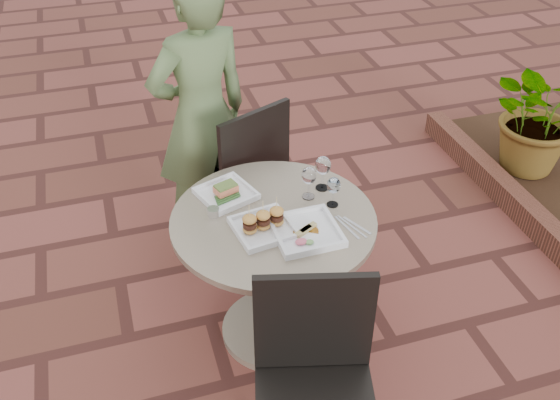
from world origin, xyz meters
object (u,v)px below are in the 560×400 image
object	(u,v)px
plate_salmon	(226,193)
plate_tuna	(306,231)
diner	(201,117)
plate_sliders	(263,224)
cafe_table	(274,260)
chair_far	(244,167)
chair_near	(315,372)

from	to	relation	value
plate_salmon	plate_tuna	world-z (taller)	plate_salmon
diner	plate_salmon	bearing A→B (deg)	71.66
plate_sliders	cafe_table	bearing A→B (deg)	46.74
cafe_table	plate_salmon	xyz separation A→B (m)	(-0.16, 0.22, 0.26)
cafe_table	plate_sliders	distance (m)	0.30
diner	plate_sliders	xyz separation A→B (m)	(0.07, -0.94, -0.02)
plate_salmon	plate_sliders	xyz separation A→B (m)	(0.09, -0.29, 0.02)
chair_far	plate_salmon	world-z (taller)	chair_far
plate_tuna	cafe_table	bearing A→B (deg)	123.75
chair_near	plate_sliders	distance (m)	0.66
plate_tuna	chair_far	bearing A→B (deg)	94.15
plate_salmon	plate_sliders	bearing A→B (deg)	-71.77
plate_tuna	plate_sliders	bearing A→B (deg)	154.47
chair_far	chair_near	bearing A→B (deg)	62.83
chair_far	plate_tuna	world-z (taller)	chair_far
diner	plate_sliders	world-z (taller)	diner
chair_near	plate_tuna	distance (m)	0.60
cafe_table	plate_tuna	world-z (taller)	plate_tuna
cafe_table	chair_near	world-z (taller)	chair_near
diner	plate_tuna	world-z (taller)	diner
diner	plate_salmon	distance (m)	0.65
plate_sliders	plate_tuna	distance (m)	0.18
chair_near	plate_sliders	size ratio (longest dim) A/B	3.44
cafe_table	plate_sliders	xyz separation A→B (m)	(-0.06, -0.07, 0.28)
cafe_table	diner	bearing A→B (deg)	99.03
chair_near	cafe_table	bearing A→B (deg)	100.73
diner	chair_near	bearing A→B (deg)	76.65
chair_near	plate_tuna	world-z (taller)	chair_near
plate_salmon	plate_tuna	bearing A→B (deg)	-54.75
chair_far	plate_salmon	size ratio (longest dim) A/B	3.20
chair_far	plate_salmon	distance (m)	0.54
chair_near	plate_sliders	xyz separation A→B (m)	(-0.01, 0.62, 0.21)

